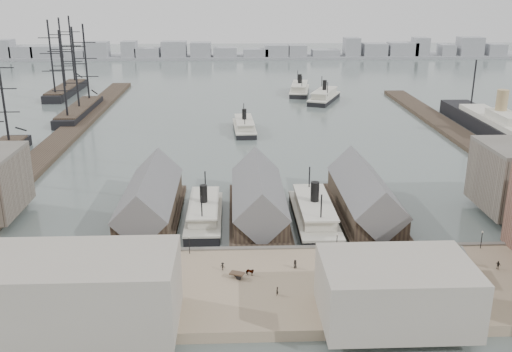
{
  "coord_description": "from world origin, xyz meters",
  "views": [
    {
      "loc": [
        -5.82,
        -111.97,
        53.76
      ],
      "look_at": [
        0.0,
        30.0,
        6.0
      ],
      "focal_mm": 40.0,
      "sensor_mm": 36.0,
      "label": 1
    }
  ],
  "objects_px": {
    "ferry_docked_west": "(204,213)",
    "horse_cart_center": "(245,273)",
    "ocean_steamer": "(499,128)",
    "horse_cart_left": "(17,271)",
    "tram": "(461,265)",
    "horse_cart_right": "(423,289)"
  },
  "relations": [
    {
      "from": "ocean_steamer",
      "to": "tram",
      "type": "xyz_separation_m",
      "value": [
        -55.33,
        -106.32,
        -0.05
      ]
    },
    {
      "from": "horse_cart_right",
      "to": "ferry_docked_west",
      "type": "bearing_deg",
      "value": 18.54
    },
    {
      "from": "ferry_docked_west",
      "to": "horse_cart_center",
      "type": "xyz_separation_m",
      "value": [
        9.05,
        -31.08,
        0.48
      ]
    },
    {
      "from": "ocean_steamer",
      "to": "horse_cart_left",
      "type": "relative_size",
      "value": 18.95
    },
    {
      "from": "tram",
      "to": "horse_cart_right",
      "type": "height_order",
      "value": "tram"
    },
    {
      "from": "ferry_docked_west",
      "to": "horse_cart_center",
      "type": "height_order",
      "value": "ferry_docked_west"
    },
    {
      "from": "horse_cart_left",
      "to": "horse_cart_center",
      "type": "bearing_deg",
      "value": -64.38
    },
    {
      "from": "horse_cart_center",
      "to": "horse_cart_right",
      "type": "relative_size",
      "value": 1.01
    },
    {
      "from": "horse_cart_center",
      "to": "tram",
      "type": "bearing_deg",
      "value": -68.85
    },
    {
      "from": "tram",
      "to": "horse_cart_right",
      "type": "relative_size",
      "value": 2.08
    },
    {
      "from": "ferry_docked_west",
      "to": "tram",
      "type": "height_order",
      "value": "ferry_docked_west"
    },
    {
      "from": "ferry_docked_west",
      "to": "ocean_steamer",
      "type": "relative_size",
      "value": 0.31
    },
    {
      "from": "ferry_docked_west",
      "to": "horse_cart_right",
      "type": "distance_m",
      "value": 55.67
    },
    {
      "from": "ferry_docked_west",
      "to": "horse_cart_left",
      "type": "height_order",
      "value": "ferry_docked_west"
    },
    {
      "from": "horse_cart_left",
      "to": "ocean_steamer",
      "type": "bearing_deg",
      "value": -24.43
    },
    {
      "from": "ferry_docked_west",
      "to": "ocean_steamer",
      "type": "xyz_separation_m",
      "value": [
        105.0,
        74.84,
        1.52
      ]
    },
    {
      "from": "tram",
      "to": "horse_cart_right",
      "type": "bearing_deg",
      "value": -136.41
    },
    {
      "from": "ocean_steamer",
      "to": "horse_cart_left",
      "type": "bearing_deg",
      "value": -143.26
    },
    {
      "from": "ferry_docked_west",
      "to": "horse_cart_left",
      "type": "xyz_separation_m",
      "value": [
        -33.68,
        -28.68,
        0.49
      ]
    },
    {
      "from": "ferry_docked_west",
      "to": "horse_cart_center",
      "type": "relative_size",
      "value": 5.66
    },
    {
      "from": "tram",
      "to": "ferry_docked_west",
      "type": "bearing_deg",
      "value": 154.91
    },
    {
      "from": "horse_cart_left",
      "to": "horse_cart_center",
      "type": "distance_m",
      "value": 42.8
    }
  ]
}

